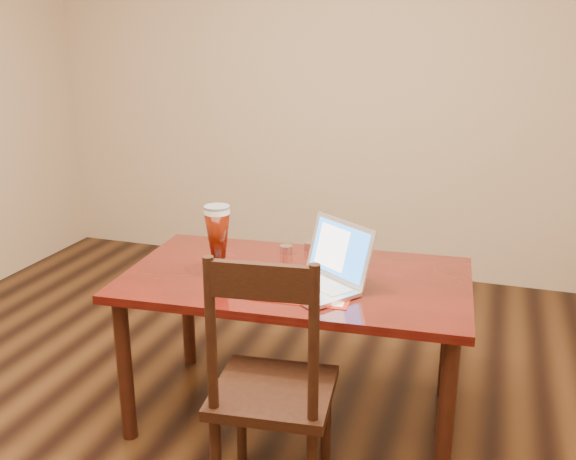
% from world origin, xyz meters
% --- Properties ---
extents(room_shell, '(4.51, 5.01, 2.71)m').
position_xyz_m(room_shell, '(0.00, 0.00, 1.76)').
color(room_shell, tan).
rests_on(room_shell, ground).
extents(dining_table, '(1.54, 0.94, 1.00)m').
position_xyz_m(dining_table, '(0.25, 0.54, 0.63)').
color(dining_table, '#510E0A').
rests_on(dining_table, ground).
extents(dining_chair, '(0.47, 0.46, 1.02)m').
position_xyz_m(dining_chair, '(0.34, -0.02, 0.48)').
color(dining_chair, black).
rests_on(dining_chair, ground).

